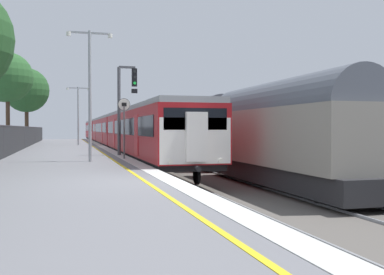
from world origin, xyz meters
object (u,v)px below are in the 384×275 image
speed_limit_sign (124,121)px  platform_lamp_mid (90,85)px  commuter_train_at_platform (112,131)px  freight_train_adjacent_track (228,130)px  background_tree_right (27,92)px  signal_gantry (124,100)px  platform_lamp_far (78,111)px  background_tree_left (7,79)px

speed_limit_sign → platform_lamp_mid: bearing=-139.3°
commuter_train_at_platform → freight_train_adjacent_track: 24.43m
commuter_train_at_platform → background_tree_right: 10.71m
speed_limit_sign → platform_lamp_mid: size_ratio=0.51×
signal_gantry → commuter_train_at_platform: bearing=86.2°
signal_gantry → background_tree_right: background_tree_right is taller
commuter_train_at_platform → freight_train_adjacent_track: freight_train_adjacent_track is taller
freight_train_adjacent_track → platform_lamp_far: 19.59m
signal_gantry → background_tree_right: (-7.19, 27.04, 2.39)m
speed_limit_sign → platform_lamp_far: size_ratio=0.57×
platform_lamp_mid → background_tree_left: bearing=107.2°
commuter_train_at_platform → background_tree_right: size_ratio=7.97×
signal_gantry → background_tree_left: bearing=119.7°
commuter_train_at_platform → platform_lamp_far: size_ratio=12.41×
signal_gantry → speed_limit_sign: (-0.38, -3.11, -1.21)m
platform_lamp_mid → platform_lamp_far: platform_lamp_mid is taller
commuter_train_at_platform → signal_gantry: bearing=-93.8°
background_tree_left → background_tree_right: bearing=88.4°
platform_lamp_far → signal_gantry: bearing=-82.8°
signal_gantry → platform_lamp_far: size_ratio=0.95×
speed_limit_sign → platform_lamp_mid: 2.71m
freight_train_adjacent_track → signal_gantry: 5.99m
signal_gantry → background_tree_right: 28.08m
platform_lamp_mid → signal_gantry: bearing=65.7°
platform_lamp_far → speed_limit_sign: bearing=-85.0°
commuter_train_at_platform → freight_train_adjacent_track: (4.00, -24.10, 0.11)m
background_tree_right → signal_gantry: bearing=-75.1°
freight_train_adjacent_track → speed_limit_sign: (-5.85, -1.37, 0.48)m
speed_limit_sign → platform_lamp_far: bearing=95.0°
commuter_train_at_platform → platform_lamp_far: platform_lamp_far is taller
speed_limit_sign → commuter_train_at_platform: bearing=85.9°
commuter_train_at_platform → signal_gantry: signal_gantry is taller
speed_limit_sign → background_tree_left: background_tree_left is taller
platform_lamp_far → background_tree_left: bearing=-151.7°
commuter_train_at_platform → platform_lamp_mid: bearing=-97.5°
platform_lamp_far → background_tree_left: background_tree_left is taller
platform_lamp_far → background_tree_right: bearing=115.4°
speed_limit_sign → platform_lamp_mid: (-1.69, -1.45, 1.55)m
speed_limit_sign → freight_train_adjacent_track: bearing=13.2°
commuter_train_at_platform → speed_limit_sign: bearing=-94.1°
speed_limit_sign → signal_gantry: bearing=83.1°
speed_limit_sign → background_tree_left: (-7.20, 16.39, 3.50)m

